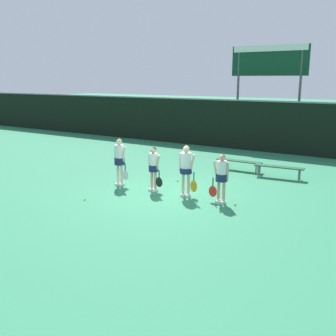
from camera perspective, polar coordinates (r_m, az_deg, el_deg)
The scene contains 14 objects.
ground_plane at distance 13.88m, azimuth 0.13°, elevation -3.72°, with size 140.00×140.00×0.00m, color #2D7F56.
fence_windscreen at distance 22.23m, azimuth 13.64°, elevation 5.94°, with size 60.00×0.08×2.81m.
scoreboard at distance 23.93m, azimuth 14.43°, elevation 13.95°, with size 4.48×0.15×5.80m.
bench_courtside at distance 16.56m, azimuth 15.81°, elevation 0.01°, with size 2.00×0.53×0.48m.
bench_far at distance 17.57m, azimuth 10.27°, elevation 0.90°, with size 2.03×0.38×0.44m.
player_0 at distance 14.78m, azimuth -7.05°, elevation 1.45°, with size 0.67×0.38×1.78m.
player_1 at distance 13.98m, azimuth -2.10°, elevation 0.35°, with size 0.63×0.34×1.60m.
player_2 at distance 13.31m, azimuth 2.65°, elevation 0.27°, with size 0.68×0.41×1.76m.
player_3 at distance 12.71m, azimuth 7.76°, elevation -0.95°, with size 0.66×0.38×1.62m.
tennis_ball_0 at distance 12.78m, azimuth 9.71°, elevation -5.22°, with size 0.07×0.07×0.07m, color #CCE033.
tennis_ball_1 at distance 15.49m, azimuth 1.42°, elevation -1.82°, with size 0.07×0.07×0.07m, color #CCE033.
tennis_ball_2 at distance 16.15m, azimuth -6.39°, elevation -1.29°, with size 0.07×0.07×0.07m, color #CCE033.
tennis_ball_3 at distance 13.40m, azimuth -11.98°, elevation -4.47°, with size 0.06×0.06×0.06m, color #CCE033.
tennis_ball_4 at distance 14.80m, azimuth 3.88°, elevation -2.55°, with size 0.07×0.07×0.07m, color #CCE033.
Camera 1 is at (7.10, -11.25, 3.96)m, focal length 42.00 mm.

